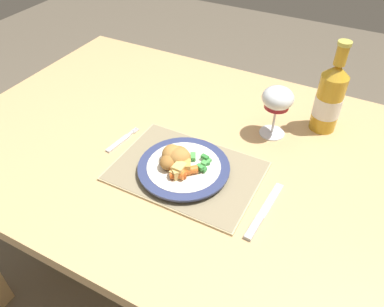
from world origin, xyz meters
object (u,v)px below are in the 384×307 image
Objects in this scene: dinner_plate at (184,168)px; bottle at (329,98)px; table_knife at (262,215)px; wine_glass at (277,100)px; dining_table at (207,172)px; fork at (121,141)px.

dinner_plate is 0.87× the size of bottle.
dinner_plate is at bearing 169.80° from table_knife.
wine_glass is 0.57× the size of bottle.
table_knife is at bearing -10.20° from dinner_plate.
wine_glass is at bearing 49.31° from dining_table.
bottle reaches higher than dinner_plate.
dinner_plate reaches higher than table_knife.
table_knife is (0.44, -0.07, 0.00)m from fork.
dining_table is 7.61× the size of table_knife.
dinner_plate is 0.23m from table_knife.
bottle is (0.26, 0.36, 0.08)m from dinner_plate.
dining_table is 11.60× the size of fork.
fork is (-0.23, -0.08, 0.08)m from dining_table.
fork reaches higher than dining_table.
wine_glass is 0.15m from bottle.
bottle is (0.25, 0.25, 0.18)m from dining_table.
dinner_plate is at bearing -126.31° from bottle.
dining_table is 6.31× the size of dinner_plate.
dining_table is 0.40m from bottle.
bottle is at bearing 38.78° from wine_glass.
fork is at bearing -146.84° from wine_glass.
dining_table is 5.51× the size of bottle.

